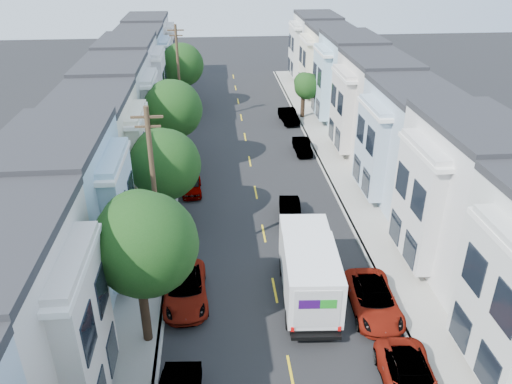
{
  "coord_description": "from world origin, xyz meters",
  "views": [
    {
      "loc": [
        -3.0,
        -22.03,
        17.52
      ],
      "look_at": [
        -0.35,
        7.8,
        2.2
      ],
      "focal_mm": 35.0,
      "sensor_mm": 36.0,
      "label": 1
    }
  ],
  "objects": [
    {
      "name": "utility_pole_near",
      "position": [
        -6.3,
        2.0,
        5.15
      ],
      "size": [
        1.6,
        0.26,
        10.0
      ],
      "color": "#42301E",
      "rests_on": "ground"
    },
    {
      "name": "parked_right_d",
      "position": [
        4.9,
        28.01,
        0.7
      ],
      "size": [
        1.84,
        4.29,
        1.39
      ],
      "primitive_type": "imported",
      "rotation": [
        0.0,
        0.0,
        0.09
      ],
      "color": "black",
      "rests_on": "ground"
    },
    {
      "name": "parked_right_a",
      "position": [
        4.9,
        -7.53,
        0.69
      ],
      "size": [
        2.64,
        5.1,
        1.37
      ],
      "primitive_type": "imported",
      "rotation": [
        0.0,
        0.0,
        -0.07
      ],
      "color": "#575F64",
      "rests_on": "ground"
    },
    {
      "name": "parked_left_c",
      "position": [
        -4.9,
        -0.39,
        0.7
      ],
      "size": [
        2.6,
        5.16,
        1.4
      ],
      "primitive_type": "imported",
      "rotation": [
        0.0,
        0.0,
        0.06
      ],
      "color": "#ABB1BC",
      "rests_on": "ground"
    },
    {
      "name": "sidewalk_left",
      "position": [
        -7.35,
        15.0,
        0.07
      ],
      "size": [
        2.6,
        70.0,
        0.15
      ],
      "primitive_type": "cube",
      "color": "gray",
      "rests_on": "ground"
    },
    {
      "name": "tree_b",
      "position": [
        -6.3,
        -3.29,
        5.51
      ],
      "size": [
        4.7,
        4.7,
        7.88
      ],
      "color": "black",
      "rests_on": "ground"
    },
    {
      "name": "parked_right_b",
      "position": [
        4.9,
        -2.15,
        0.7
      ],
      "size": [
        2.58,
        5.17,
        1.41
      ],
      "primitive_type": "imported",
      "rotation": [
        0.0,
        0.0,
        -0.05
      ],
      "color": "silver",
      "rests_on": "ground"
    },
    {
      "name": "ground",
      "position": [
        0.0,
        0.0,
        0.0
      ],
      "size": [
        160.0,
        160.0,
        0.0
      ],
      "primitive_type": "plane",
      "color": "black",
      "rests_on": "ground"
    },
    {
      "name": "parked_left_d",
      "position": [
        -4.9,
        12.5,
        0.62
      ],
      "size": [
        1.63,
        3.9,
        1.25
      ],
      "primitive_type": "imported",
      "rotation": [
        0.0,
        0.0,
        0.04
      ],
      "color": "maroon",
      "rests_on": "ground"
    },
    {
      "name": "tree_far_r",
      "position": [
        6.89,
        29.3,
        3.45
      ],
      "size": [
        2.78,
        2.78,
        4.89
      ],
      "color": "black",
      "rests_on": "ground"
    },
    {
      "name": "fedex_truck",
      "position": [
        1.68,
        -0.74,
        1.89
      ],
      "size": [
        2.72,
        7.07,
        3.39
      ],
      "rotation": [
        0.0,
        0.0,
        -0.07
      ],
      "color": "silver",
      "rests_on": "ground"
    },
    {
      "name": "tree_d",
      "position": [
        -6.3,
        16.74,
        5.29
      ],
      "size": [
        4.7,
        4.7,
        7.66
      ],
      "color": "black",
      "rests_on": "ground"
    },
    {
      "name": "sidewalk_right",
      "position": [
        7.35,
        15.0,
        0.07
      ],
      "size": [
        2.6,
        70.0,
        0.15
      ],
      "primitive_type": "cube",
      "color": "gray",
      "rests_on": "ground"
    },
    {
      "name": "tree_c",
      "position": [
        -6.3,
        7.39,
        4.61
      ],
      "size": [
        4.59,
        4.59,
        6.93
      ],
      "color": "black",
      "rests_on": "ground"
    },
    {
      "name": "parked_right_c",
      "position": [
        4.9,
        19.55,
        0.61
      ],
      "size": [
        1.33,
        3.69,
        1.23
      ],
      "primitive_type": "imported",
      "rotation": [
        0.0,
        0.0,
        0.01
      ],
      "color": "black",
      "rests_on": "ground"
    },
    {
      "name": "road_slab",
      "position": [
        0.0,
        15.0,
        0.01
      ],
      "size": [
        12.0,
        70.0,
        0.02
      ],
      "primitive_type": "cube",
      "color": "black",
      "rests_on": "ground"
    },
    {
      "name": "townhouse_row_right",
      "position": [
        11.15,
        15.0,
        0.0
      ],
      "size": [
        5.0,
        70.0,
        8.5
      ],
      "primitive_type": "cube",
      "color": "#A2B7CA",
      "rests_on": "ground"
    },
    {
      "name": "townhouse_row_left",
      "position": [
        -11.15,
        15.0,
        0.0
      ],
      "size": [
        5.0,
        70.0,
        8.5
      ],
      "primitive_type": "cube",
      "color": "#A2B7CA",
      "rests_on": "ground"
    },
    {
      "name": "curb_left",
      "position": [
        -6.05,
        15.0,
        0.07
      ],
      "size": [
        0.3,
        70.0,
        0.15
      ],
      "primitive_type": "cube",
      "color": "gray",
      "rests_on": "ground"
    },
    {
      "name": "centerline",
      "position": [
        0.0,
        15.0,
        0.0
      ],
      "size": [
        0.12,
        70.0,
        0.01
      ],
      "primitive_type": "cube",
      "color": "gold",
      "rests_on": "ground"
    },
    {
      "name": "curb_right",
      "position": [
        6.05,
        15.0,
        0.07
      ],
      "size": [
        0.3,
        70.0,
        0.15
      ],
      "primitive_type": "cube",
      "color": "gray",
      "rests_on": "ground"
    },
    {
      "name": "utility_pole_far",
      "position": [
        -6.3,
        28.0,
        5.15
      ],
      "size": [
        1.6,
        0.26,
        10.0
      ],
      "color": "#42301E",
      "rests_on": "ground"
    },
    {
      "name": "lead_sedan",
      "position": [
        2.0,
        7.6,
        0.65
      ],
      "size": [
        1.68,
        3.98,
        1.29
      ],
      "primitive_type": "imported",
      "rotation": [
        0.0,
        0.0,
        -0.08
      ],
      "color": "black",
      "rests_on": "ground"
    },
    {
      "name": "tree_e",
      "position": [
        -6.3,
        33.38,
        5.06
      ],
      "size": [
        4.7,
        4.7,
        7.43
      ],
      "color": "black",
      "rests_on": "ground"
    }
  ]
}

